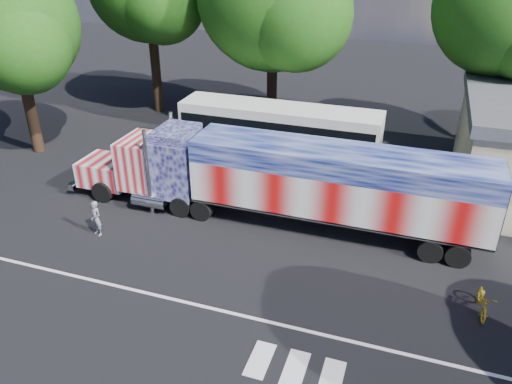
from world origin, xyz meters
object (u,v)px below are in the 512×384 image
(coach_bus, at_px, (279,134))
(tree_w_a, at_px, (13,26))
(semi_truck, at_px, (283,179))
(bicycle, at_px, (483,301))
(tree_ne_a, at_px, (505,9))
(woman, at_px, (96,218))

(coach_bus, bearing_deg, tree_w_a, -166.99)
(semi_truck, bearing_deg, tree_w_a, 169.08)
(bicycle, relative_size, tree_ne_a, 0.15)
(woman, xyz_separation_m, bicycle, (16.60, 0.05, -0.37))
(semi_truck, relative_size, bicycle, 11.22)
(bicycle, bearing_deg, tree_ne_a, 86.16)
(woman, bearing_deg, coach_bus, 81.05)
(woman, height_order, tree_w_a, tree_w_a)
(semi_truck, bearing_deg, bicycle, -23.62)
(tree_ne_a, bearing_deg, semi_truck, -127.65)
(semi_truck, bearing_deg, tree_ne_a, 52.35)
(coach_bus, bearing_deg, woman, -117.77)
(woman, bearing_deg, bicycle, 18.99)
(coach_bus, xyz_separation_m, woman, (-5.60, -10.64, -0.94))
(semi_truck, relative_size, woman, 12.08)
(semi_truck, xyz_separation_m, tree_w_a, (-17.07, 3.29, 5.44))
(tree_ne_a, bearing_deg, woman, -137.01)
(bicycle, relative_size, tree_w_a, 0.16)
(coach_bus, height_order, tree_w_a, tree_w_a)
(coach_bus, height_order, bicycle, coach_bus)
(tree_w_a, bearing_deg, tree_ne_a, 18.18)
(coach_bus, bearing_deg, semi_truck, -72.08)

